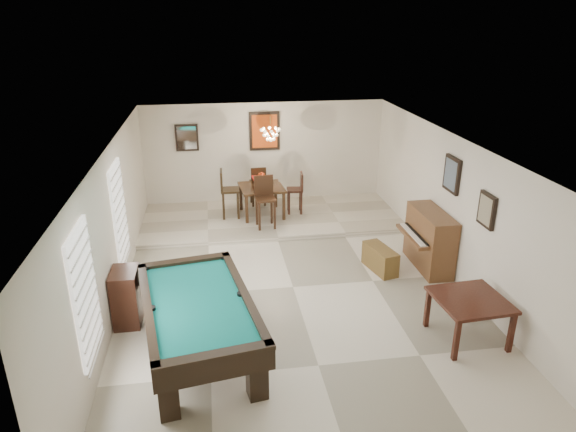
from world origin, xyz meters
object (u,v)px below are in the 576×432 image
object	(u,v)px
square_table	(468,319)
pool_table	(199,329)
upright_piano	(423,240)
dining_chair_west	(230,194)
dining_chair_east	(295,193)
piano_bench	(380,259)
dining_chair_north	(258,185)
chandelier	(270,130)
dining_table	(262,198)
dining_chair_south	(265,203)
flower_vase	(261,177)
apothecary_chest	(126,297)

from	to	relation	value
square_table	pool_table	bearing A→B (deg)	177.55
square_table	upright_piano	xyz separation A→B (m)	(0.25, 2.37, 0.22)
dining_chair_west	dining_chair_east	bearing A→B (deg)	-86.22
upright_piano	dining_chair_west	size ratio (longest dim) A/B	1.19
pool_table	square_table	size ratio (longest dim) A/B	2.67
piano_bench	dining_chair_north	xyz separation A→B (m)	(-1.99, 3.68, 0.39)
dining_chair_west	chandelier	distance (m)	1.79
dining_chair_north	chandelier	xyz separation A→B (m)	(0.23, -0.89, 1.58)
pool_table	dining_table	size ratio (longest dim) A/B	2.68
dining_chair_south	piano_bench	bearing A→B (deg)	-52.62
pool_table	dining_chair_north	size ratio (longest dim) A/B	2.67
piano_bench	dining_table	bearing A→B (deg)	123.66
flower_vase	dining_chair_south	size ratio (longest dim) A/B	0.20
apothecary_chest	chandelier	world-z (taller)	chandelier
piano_bench	pool_table	bearing A→B (deg)	-147.24
pool_table	chandelier	size ratio (longest dim) A/B	4.46
dining_table	chandelier	world-z (taller)	chandelier
apothecary_chest	dining_chair_south	bearing A→B (deg)	52.05
upright_piano	piano_bench	distance (m)	0.90
dining_chair_south	dining_chair_north	size ratio (longest dim) A/B	1.15
dining_table	dining_chair_east	size ratio (longest dim) A/B	1.01
dining_chair_west	dining_chair_south	bearing A→B (deg)	-133.62
apothecary_chest	flower_vase	bearing A→B (deg)	57.75
square_table	upright_piano	world-z (taller)	upright_piano
pool_table	flower_vase	distance (m)	5.37
chandelier	dining_chair_south	bearing A→B (deg)	-108.57
dining_chair_east	piano_bench	bearing A→B (deg)	26.78
apothecary_chest	dining_chair_west	world-z (taller)	dining_chair_west
piano_bench	dining_chair_east	world-z (taller)	dining_chair_east
piano_bench	dining_chair_south	xyz separation A→B (m)	(-1.96, 2.18, 0.46)
piano_bench	apothecary_chest	xyz separation A→B (m)	(-4.54, -1.12, 0.22)
pool_table	flower_vase	world-z (taller)	flower_vase
piano_bench	apothecary_chest	world-z (taller)	apothecary_chest
pool_table	dining_chair_east	bearing A→B (deg)	57.28
dining_chair_west	dining_chair_east	world-z (taller)	dining_chair_west
pool_table	flower_vase	xyz separation A→B (m)	(1.42, 5.14, 0.62)
dining_chair_west	chandelier	size ratio (longest dim) A/B	1.91
square_table	flower_vase	world-z (taller)	flower_vase
apothecary_chest	piano_bench	bearing A→B (deg)	13.84
dining_chair_south	dining_chair_north	world-z (taller)	dining_chair_south
square_table	dining_table	size ratio (longest dim) A/B	1.01
square_table	dining_table	world-z (taller)	dining_table
dining_table	flower_vase	world-z (taller)	flower_vase
square_table	dining_chair_east	xyz separation A→B (m)	(-1.76, 5.34, 0.27)
dining_chair_south	chandelier	xyz separation A→B (m)	(0.20, 0.61, 1.50)
apothecary_chest	dining_chair_south	distance (m)	4.19
piano_bench	chandelier	xyz separation A→B (m)	(-1.76, 2.79, 1.97)
upright_piano	dining_chair_south	distance (m)	3.55
flower_vase	dining_chair_west	distance (m)	0.82
dining_table	dining_chair_south	bearing A→B (deg)	-89.60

